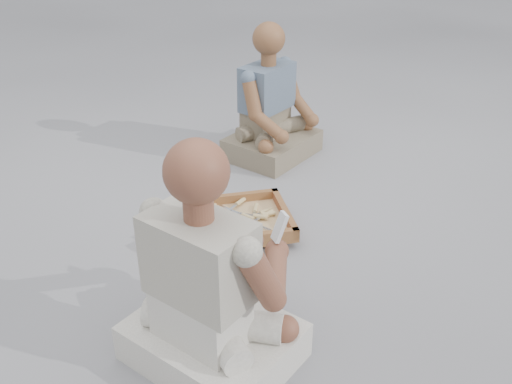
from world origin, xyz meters
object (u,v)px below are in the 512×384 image
carved_panel (215,234)px  craftsman (210,293)px  companion (271,114)px  tool_tray (236,222)px

carved_panel → craftsman: size_ratio=0.69×
companion → carved_panel: bearing=20.3°
craftsman → companion: size_ratio=1.06×
tool_tray → companion: 0.95m
carved_panel → craftsman: craftsman is taller
carved_panel → companion: bearing=41.8°
tool_tray → carved_panel: bearing=173.2°
tool_tray → craftsman: 0.86m
tool_tray → craftsman: (-0.48, -0.68, 0.23)m
carved_panel → craftsman: (-0.37, -0.69, 0.28)m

